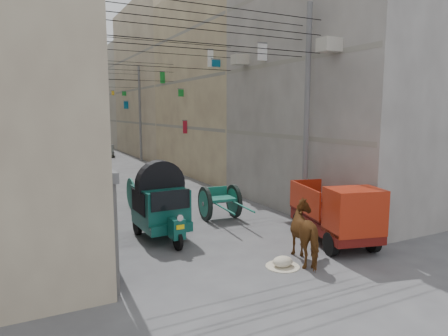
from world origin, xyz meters
TOP-DOWN VIEW (x-y plane):
  - ground at (0.00, 0.00)m, footprint 140.00×140.00m
  - building_row_right at (8.00, 34.13)m, footprint 8.00×62.00m
  - end_cap_building at (0.00, 66.00)m, footprint 22.00×10.00m
  - shutters_left at (-3.92, 10.38)m, footprint 0.18×14.40m
  - signboards at (-0.01, 21.66)m, footprint 8.22×40.52m
  - ac_units at (3.65, 7.67)m, footprint 0.70×6.55m
  - utility_poles at (0.00, 17.00)m, footprint 7.40×22.20m
  - overhead_cables at (0.00, 14.40)m, footprint 7.40×22.52m
  - auto_rickshaw at (-1.63, 7.00)m, footprint 1.67×2.85m
  - tonga_cart at (1.19, 8.20)m, footprint 1.47×3.01m
  - mini_truck at (3.10, 3.60)m, footprint 2.41×3.81m
  - second_cart at (-0.78, 11.44)m, footprint 1.54×1.36m
  - feed_sack at (0.48, 2.99)m, footprint 0.58×0.47m
  - horse at (1.37, 3.00)m, footprint 1.40×2.14m
  - distant_car_white at (-1.83, 22.33)m, footprint 2.54×4.13m
  - distant_car_grey at (1.78, 33.10)m, footprint 1.71×3.41m
  - distant_car_green at (0.24, 35.42)m, footprint 2.48×4.67m

SIDE VIEW (x-z plane):
  - ground at x=0.00m, z-range 0.00..0.00m
  - feed_sack at x=0.48m, z-range 0.00..0.29m
  - distant_car_grey at x=1.78m, z-range 0.00..1.07m
  - distant_car_green at x=0.24m, z-range 0.00..1.29m
  - distant_car_white at x=-1.83m, z-range 0.00..1.31m
  - tonga_cart at x=1.19m, z-range 0.03..1.35m
  - second_cart at x=-0.78m, z-range 0.04..1.40m
  - horse at x=1.37m, z-range 0.00..1.66m
  - mini_truck at x=3.10m, z-range -0.04..1.95m
  - auto_rickshaw at x=-1.63m, z-range 0.18..2.17m
  - shutters_left at x=-3.92m, z-range 0.06..2.93m
  - signboards at x=-0.01m, z-range 0.59..6.27m
  - utility_poles at x=0.00m, z-range 0.00..8.00m
  - building_row_right at x=8.00m, z-range -0.54..13.46m
  - end_cap_building at x=0.00m, z-range 0.00..13.00m
  - overhead_cables at x=0.00m, z-range 6.20..7.33m
  - ac_units at x=3.65m, z-range 5.76..9.11m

